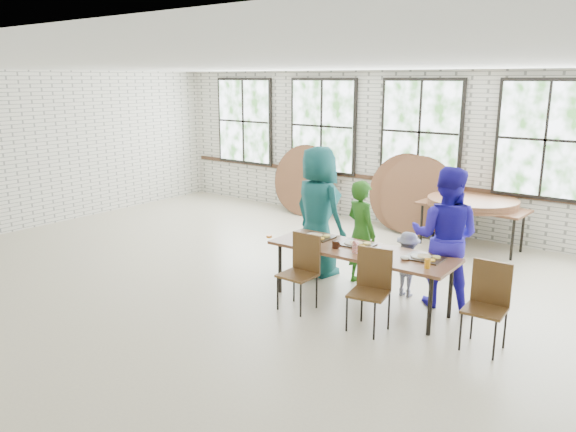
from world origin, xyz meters
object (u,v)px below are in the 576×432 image
dining_table (361,253)px  chair_near_left (302,265)px  storage_table (472,209)px  chair_near_right (372,282)px

dining_table → chair_near_left: size_ratio=2.55×
storage_table → chair_near_right: bearing=-83.5°
chair_near_left → chair_near_right: bearing=0.2°
dining_table → chair_near_left: (-0.55, -0.52, -0.13)m
chair_near_right → storage_table: 3.86m
dining_table → storage_table: bearing=84.8°
dining_table → chair_near_left: chair_near_left is taller
dining_table → storage_table: size_ratio=1.32×
chair_near_left → storage_table: size_ratio=0.52×
chair_near_left → storage_table: (0.77, 3.85, 0.13)m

